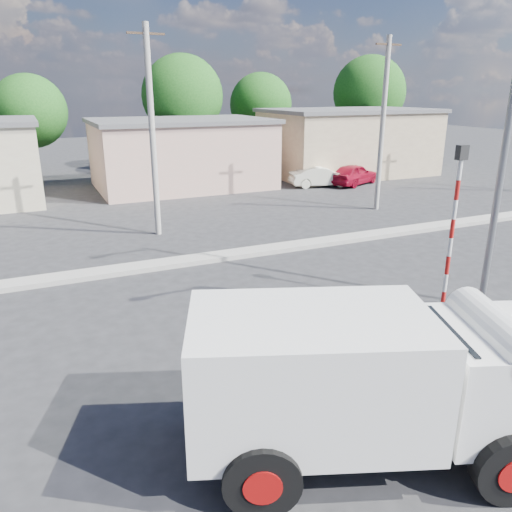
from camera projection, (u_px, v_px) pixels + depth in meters
name	position (u px, v px, depth m)	size (l,w,h in m)	color
ground_plane	(381.00, 359.00, 10.98)	(120.00, 120.00, 0.00)	#29292B
median	(241.00, 253.00, 17.87)	(40.00, 0.80, 0.16)	#99968E
truck	(384.00, 379.00, 7.70)	(6.42, 4.18, 2.50)	black
car_cream	(321.00, 177.00, 30.49)	(1.31, 3.76, 1.24)	#ECEACE
car_red	(354.00, 174.00, 31.08)	(1.55, 3.85, 1.31)	maroon
traffic_pole	(454.00, 215.00, 12.71)	(0.28, 0.18, 4.36)	red
streetlight	(505.00, 119.00, 12.08)	(2.34, 0.22, 9.00)	slate
building_row	(167.00, 152.00, 29.75)	(37.80, 7.30, 4.44)	#C1B192
tree_row	(178.00, 100.00, 35.46)	(43.62, 7.43, 8.42)	#38281E
utility_poles	(274.00, 129.00, 21.34)	(35.40, 0.24, 8.00)	#99968E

